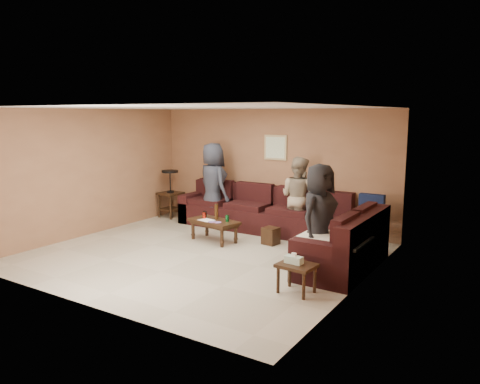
# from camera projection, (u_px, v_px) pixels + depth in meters

# --- Properties ---
(room) EXTENTS (5.60, 5.50, 2.50)m
(room) POSITION_uv_depth(u_px,v_px,m) (200.00, 159.00, 7.77)
(room) COLOR #B8B39C
(room) RESTS_ON ground
(sectional_sofa) EXTENTS (4.65, 2.90, 0.97)m
(sectional_sofa) POSITION_uv_depth(u_px,v_px,m) (284.00, 225.00, 8.82)
(sectional_sofa) COLOR black
(sectional_sofa) RESTS_ON ground
(coffee_table) EXTENTS (1.07, 0.68, 0.69)m
(coffee_table) POSITION_uv_depth(u_px,v_px,m) (214.00, 223.00, 8.86)
(coffee_table) COLOR black
(coffee_table) RESTS_ON ground
(end_table_left) EXTENTS (0.52, 0.52, 1.10)m
(end_table_left) POSITION_uv_depth(u_px,v_px,m) (170.00, 193.00, 10.91)
(end_table_left) COLOR black
(end_table_left) RESTS_ON ground
(side_table_right) EXTENTS (0.52, 0.44, 0.55)m
(side_table_right) POSITION_uv_depth(u_px,v_px,m) (296.00, 267.00, 6.29)
(side_table_right) COLOR black
(side_table_right) RESTS_ON ground
(waste_bin) EXTENTS (0.30, 0.30, 0.32)m
(waste_bin) POSITION_uv_depth(u_px,v_px,m) (271.00, 236.00, 8.68)
(waste_bin) COLOR black
(waste_bin) RESTS_ON ground
(wall_art) EXTENTS (0.52, 0.04, 0.52)m
(wall_art) POSITION_uv_depth(u_px,v_px,m) (275.00, 148.00, 9.77)
(wall_art) COLOR tan
(wall_art) RESTS_ON ground
(person_left) EXTENTS (1.03, 0.88, 1.79)m
(person_left) POSITION_uv_depth(u_px,v_px,m) (213.00, 185.00, 10.03)
(person_left) COLOR #2A2E3A
(person_left) RESTS_ON ground
(person_middle) EXTENTS (0.87, 0.73, 1.58)m
(person_middle) POSITION_uv_depth(u_px,v_px,m) (298.00, 197.00, 9.15)
(person_middle) COLOR gray
(person_middle) RESTS_ON ground
(person_right) EXTENTS (0.63, 0.87, 1.66)m
(person_right) POSITION_uv_depth(u_px,v_px,m) (319.00, 217.00, 7.17)
(person_right) COLOR black
(person_right) RESTS_ON ground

